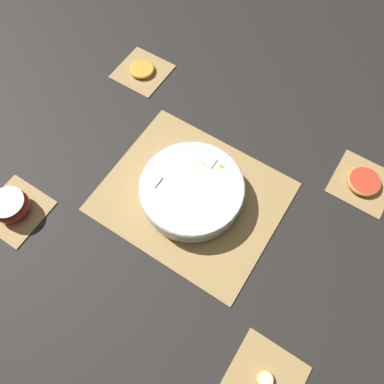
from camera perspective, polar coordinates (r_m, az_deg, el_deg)
The scene contains 11 objects.
ground_plane at distance 0.89m, azimuth -0.00°, elevation -0.76°, with size 6.00×6.00×0.00m, color black.
bamboo_mat_center at distance 0.89m, azimuth -0.00°, elevation -0.67°, with size 0.41×0.34×0.01m.
coaster_mat_near_left at distance 1.00m, azimuth 24.54°, elevation 1.26°, with size 0.14×0.14×0.01m.
coaster_mat_near_right at distance 1.12m, azimuth -7.57°, elevation 17.78°, with size 0.14×0.14×0.01m.
coaster_mat_far_left at distance 0.82m, azimuth 11.01°, elevation -26.26°, with size 0.14×0.14×0.01m.
coaster_mat_far_right at distance 0.97m, azimuth -25.29°, elevation -2.53°, with size 0.14×0.14×0.01m.
fruit_salad_bowl at distance 0.86m, azimuth 0.03°, elevation 0.30°, with size 0.24×0.24×0.06m.
apple_half at distance 0.95m, azimuth -25.94°, elevation -1.88°, with size 0.08×0.08×0.05m.
orange_slice_whole at distance 1.11m, azimuth -7.62°, elevation 18.06°, with size 0.07×0.07×0.01m.
banana_coin_single at distance 0.81m, azimuth 11.11°, elevation -26.26°, with size 0.03×0.03×0.01m.
grapefruit_slice at distance 0.99m, azimuth 24.73°, elevation 1.49°, with size 0.08×0.08×0.01m.
Camera 1 is at (-0.20, 0.31, 0.81)m, focal length 35.00 mm.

